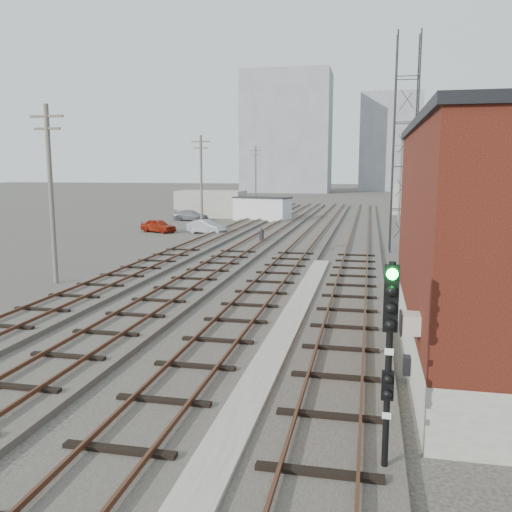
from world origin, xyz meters
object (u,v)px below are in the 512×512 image
(signal_mast, at_px, (389,353))
(car_red, at_px, (158,226))
(site_trailer, at_px, (262,209))
(car_silver, at_px, (207,227))
(switch_stand, at_px, (262,236))
(car_grey, at_px, (191,215))

(signal_mast, xyz_separation_m, car_red, (-19.69, 37.45, -1.85))
(signal_mast, relative_size, site_trailer, 0.60)
(car_silver, bearing_deg, switch_stand, -107.28)
(site_trailer, bearing_deg, signal_mast, -61.32)
(car_red, bearing_deg, switch_stand, -93.83)
(site_trailer, height_order, car_silver, site_trailer)
(car_silver, height_order, car_grey, car_silver)
(car_silver, xyz_separation_m, car_grey, (-5.57, 12.02, -0.02))
(signal_mast, distance_m, car_grey, 53.41)
(car_red, height_order, car_grey, car_red)
(switch_stand, relative_size, car_red, 0.32)
(car_red, distance_m, car_silver, 4.75)
(switch_stand, relative_size, car_silver, 0.30)
(site_trailer, relative_size, car_silver, 1.82)
(car_silver, bearing_deg, signal_mast, -135.61)
(signal_mast, xyz_separation_m, site_trailer, (-12.48, 50.94, -1.10))
(signal_mast, distance_m, site_trailer, 52.46)
(car_red, relative_size, car_silver, 0.95)
(switch_stand, height_order, car_grey, switch_stand)
(car_grey, bearing_deg, switch_stand, -142.07)
(switch_stand, distance_m, car_grey, 20.76)
(switch_stand, height_order, car_red, switch_stand)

